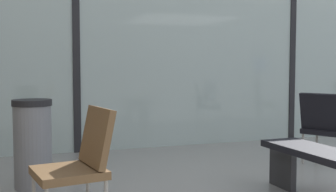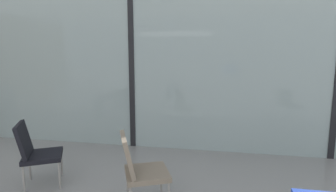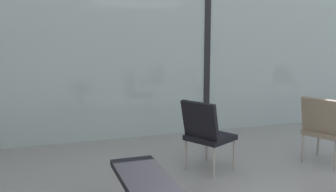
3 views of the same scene
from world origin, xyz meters
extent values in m
cube|color=#A3B7B2|center=(0.00, 5.20, 1.67)|extent=(14.00, 0.08, 3.35)
cube|color=black|center=(0.00, 5.20, 1.67)|extent=(0.10, 0.12, 3.35)
ellipsoid|color=#B2BCD6|center=(1.36, 11.38, 2.25)|extent=(10.50, 4.50, 4.50)
sphere|color=gray|center=(-3.47, 11.38, 2.25)|extent=(2.48, 2.48, 2.48)
sphere|color=black|center=(1.17, 9.31, 2.59)|extent=(0.28, 0.28, 0.28)
sphere|color=black|center=(2.07, 9.31, 2.59)|extent=(0.28, 0.28, 0.28)
cube|color=black|center=(-0.71, 3.45, 0.40)|extent=(0.65, 0.65, 0.06)
cube|color=black|center=(-0.90, 3.35, 0.65)|extent=(0.35, 0.49, 0.44)
cylinder|color=gray|center=(-0.43, 3.37, 0.18)|extent=(0.03, 0.03, 0.37)
cylinder|color=gray|center=(-0.63, 3.74, 0.18)|extent=(0.03, 0.03, 0.37)
cylinder|color=gray|center=(-0.80, 3.17, 0.18)|extent=(0.03, 0.03, 0.37)
cylinder|color=gray|center=(-1.00, 3.54, 0.18)|extent=(0.03, 0.03, 0.37)
cube|color=#7F705B|center=(0.81, 3.19, 0.40)|extent=(0.63, 0.63, 0.06)
cube|color=#7F705B|center=(0.61, 3.11, 0.65)|extent=(0.32, 0.50, 0.44)
cylinder|color=gray|center=(0.92, 3.47, 0.18)|extent=(0.03, 0.03, 0.37)
cylinder|color=gray|center=(0.70, 2.92, 0.18)|extent=(0.03, 0.03, 0.37)
cylinder|color=gray|center=(0.53, 3.30, 0.18)|extent=(0.03, 0.03, 0.37)
cube|color=black|center=(-1.83, 2.07, 0.44)|extent=(0.42, 1.51, 0.06)
cube|color=#262628|center=(-1.84, 2.74, 0.21)|extent=(0.06, 0.36, 0.41)
camera|label=1|loc=(-4.23, -0.68, 1.16)|focal=44.84mm
camera|label=2|loc=(1.58, 0.38, 1.75)|focal=28.62mm
camera|label=3|loc=(-2.59, -0.55, 1.63)|focal=39.87mm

